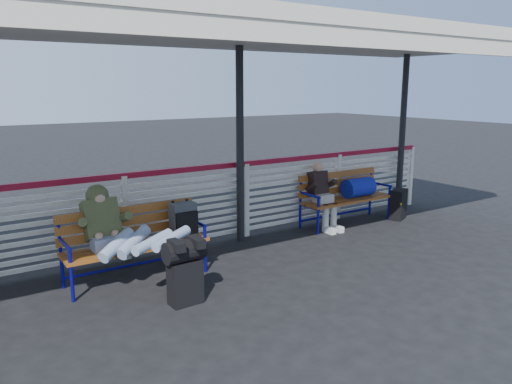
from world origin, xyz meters
TOP-DOWN VIEW (x-y plane):
  - ground at (0.00, 0.00)m, footprint 60.00×60.00m
  - fence at (0.00, 1.90)m, footprint 12.08×0.08m
  - canopy at (-0.00, 0.87)m, footprint 12.60×3.60m
  - luggage_stack at (0.03, 0.08)m, footprint 0.46×0.27m
  - bench_left at (0.03, 1.12)m, footprint 1.80×0.56m
  - bench_right at (4.00, 1.56)m, footprint 1.80×0.56m
  - traveler_man at (-0.31, 0.77)m, footprint 0.94×1.64m
  - companion_person at (3.33, 1.56)m, footprint 0.32×0.66m
  - suitcase_side at (4.93, 1.26)m, footprint 0.45×0.38m

SIDE VIEW (x-z plane):
  - ground at x=0.00m, z-range 0.00..0.00m
  - suitcase_side at x=4.93m, z-range 0.00..0.55m
  - luggage_stack at x=0.03m, z-range 0.03..0.79m
  - bench_left at x=0.03m, z-range 0.13..1.05m
  - bench_right at x=4.00m, z-range 0.13..1.05m
  - companion_person at x=3.33m, z-range 0.02..1.17m
  - fence at x=0.00m, z-range 0.04..1.28m
  - traveler_man at x=-0.31m, z-range 0.29..1.06m
  - canopy at x=0.00m, z-range 1.46..4.62m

